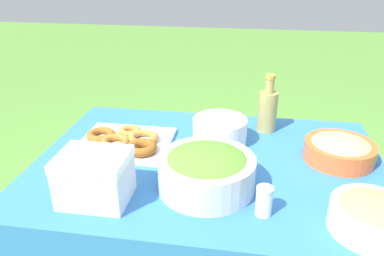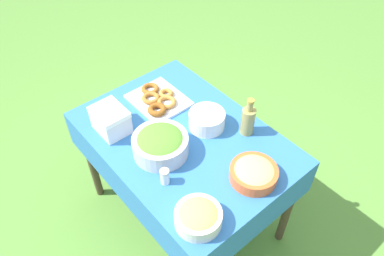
% 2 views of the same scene
% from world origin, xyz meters
% --- Properties ---
extents(picnic_table, '(1.19, 0.84, 0.78)m').
position_xyz_m(picnic_table, '(0.00, 0.00, 0.67)').
color(picnic_table, '#2D6BB2').
rests_on(picnic_table, ground_plane).
extents(salad_bowl, '(0.29, 0.29, 0.13)m').
position_xyz_m(salad_bowl, '(0.01, -0.16, 0.84)').
color(salad_bowl, silver).
rests_on(salad_bowl, picnic_table).
extents(pasta_bowl, '(0.24, 0.24, 0.08)m').
position_xyz_m(pasta_bowl, '(0.44, 0.08, 0.82)').
color(pasta_bowl, '#E05B28').
rests_on(pasta_bowl, picnic_table).
extents(donut_platter, '(0.34, 0.28, 0.05)m').
position_xyz_m(donut_platter, '(-0.32, 0.07, 0.80)').
color(donut_platter, silver).
rests_on(donut_platter, picnic_table).
extents(plate_stack, '(0.20, 0.20, 0.10)m').
position_xyz_m(plate_stack, '(0.02, 0.15, 0.83)').
color(plate_stack, white).
rests_on(plate_stack, picnic_table).
extents(olive_oil_bottle, '(0.08, 0.08, 0.23)m').
position_xyz_m(olive_oil_bottle, '(0.20, 0.29, 0.87)').
color(olive_oil_bottle, '#998E4C').
rests_on(olive_oil_bottle, picnic_table).
extents(fruit_bowl, '(0.21, 0.21, 0.09)m').
position_xyz_m(fruit_bowl, '(0.45, -0.29, 0.83)').
color(fruit_bowl, silver).
rests_on(fruit_bowl, picnic_table).
extents(cooler_box, '(0.20, 0.16, 0.15)m').
position_xyz_m(cooler_box, '(-0.30, -0.27, 0.85)').
color(cooler_box, silver).
rests_on(cooler_box, picnic_table).
extents(salt_shaker, '(0.05, 0.05, 0.09)m').
position_xyz_m(salt_shaker, '(0.18, -0.26, 0.82)').
color(salt_shaker, white).
rests_on(salt_shaker, picnic_table).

